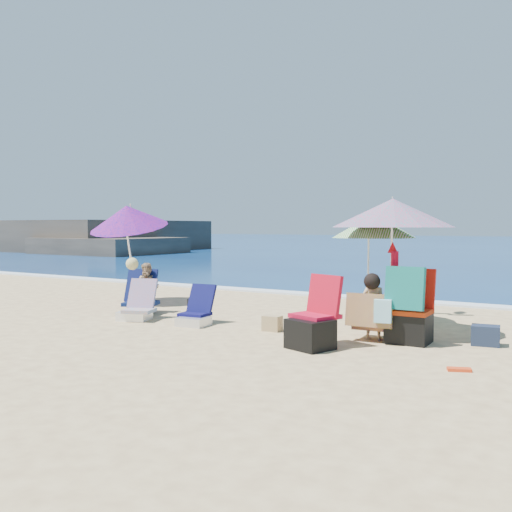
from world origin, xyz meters
The scene contains 17 objects.
ground centered at (0.00, 0.00, 0.00)m, with size 120.00×120.00×0.00m.
foam centered at (0.00, 5.10, 0.02)m, with size 120.00×0.50×0.04m.
headland centered at (-27.29, 19.73, 0.57)m, with size 20.50×11.50×2.60m.
umbrella_turquoise centered at (1.71, 1.48, 1.75)m, with size 2.29×2.29×1.99m.
umbrella_striped centered at (1.12, 2.31, 1.57)m, with size 1.57×1.57×1.79m.
umbrella_blue centered at (-3.90, 1.93, 1.75)m, with size 1.84×1.89×2.14m.
furled_umbrella centered at (1.86, 1.11, 0.74)m, with size 0.18×0.18×1.35m.
chair_navy centered at (-1.19, 0.63, 0.17)m, with size 0.57×0.68×0.62m.
chair_rainbow centered at (-2.32, 0.50, 0.18)m, with size 0.71×0.71×0.67m.
camp_chair_left centered at (1.16, 0.02, 0.28)m, with size 0.68×0.78×0.93m.
camp_chair_right centered at (2.10, 0.98, 0.38)m, with size 0.64×0.75×1.04m.
person_center centered at (1.63, 0.89, 0.45)m, with size 0.65×0.58×0.93m.
person_left centered at (-2.70, 1.11, 0.46)m, with size 0.80×0.76×1.01m.
bag_black_a centered at (-2.25, 1.96, 0.10)m, with size 0.32×0.29×0.19m.
bag_tan centered at (0.11, 0.79, 0.11)m, with size 0.28×0.21×0.23m.
bag_navy_b centered at (3.02, 1.36, 0.13)m, with size 0.38×0.31×0.26m.
orange_item centered at (3.02, -0.21, 0.02)m, with size 0.27×0.20×0.03m.
Camera 1 is at (4.37, -6.58, 1.57)m, focal length 40.37 mm.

